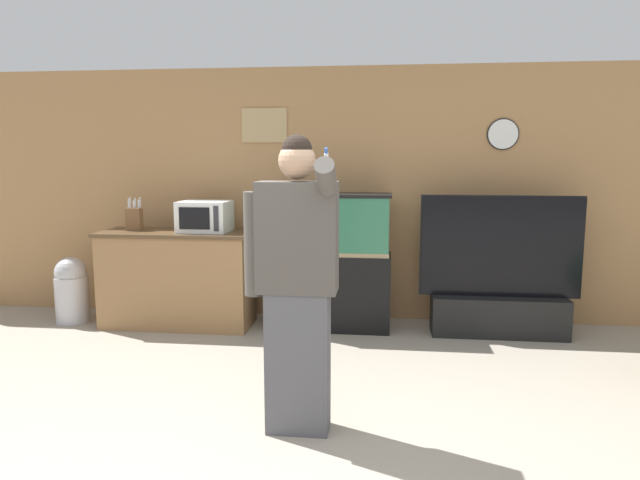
% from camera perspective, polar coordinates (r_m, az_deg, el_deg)
% --- Properties ---
extents(wall_back_paneled, '(10.00, 0.08, 2.60)m').
position_cam_1_polar(wall_back_paneled, '(5.96, 1.79, 4.56)').
color(wall_back_paneled, '#A87A4C').
rests_on(wall_back_paneled, ground_plane).
extents(counter_island, '(1.52, 0.60, 0.96)m').
position_cam_1_polar(counter_island, '(5.92, -14.03, -3.75)').
color(counter_island, olive).
rests_on(counter_island, ground_plane).
extents(microwave, '(0.49, 0.41, 0.30)m').
position_cam_1_polar(microwave, '(5.76, -11.44, 2.34)').
color(microwave, white).
rests_on(microwave, counter_island).
extents(knife_block, '(0.15, 0.09, 0.33)m').
position_cam_1_polar(knife_block, '(6.02, -18.09, 2.06)').
color(knife_block, brown).
rests_on(knife_block, counter_island).
extents(aquarium_on_stand, '(1.16, 0.44, 1.34)m').
position_cam_1_polar(aquarium_on_stand, '(5.62, 1.18, -2.17)').
color(aquarium_on_stand, black).
rests_on(aquarium_on_stand, ground_plane).
extents(tv_on_stand, '(1.51, 0.40, 1.34)m').
position_cam_1_polar(tv_on_stand, '(5.72, 17.44, -5.25)').
color(tv_on_stand, black).
rests_on(tv_on_stand, ground_plane).
extents(person_standing, '(0.57, 0.43, 1.82)m').
position_cam_1_polar(person_standing, '(3.45, -2.42, -4.13)').
color(person_standing, '#515156').
rests_on(person_standing, ground_plane).
extents(trash_bin, '(0.34, 0.34, 0.68)m').
position_cam_1_polar(trash_bin, '(6.42, -23.58, -4.52)').
color(trash_bin, '#B7B7BC').
rests_on(trash_bin, ground_plane).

